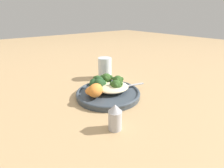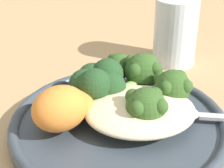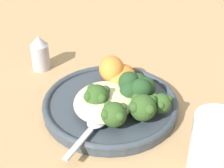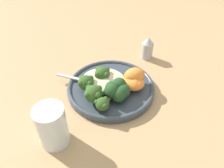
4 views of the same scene
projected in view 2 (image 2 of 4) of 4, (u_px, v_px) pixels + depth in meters
The scene contains 13 objects.
ground_plane at pixel (103, 130), 0.42m from camera, with size 4.00×4.00×0.00m, color tan.
plate at pixel (119, 125), 0.41m from camera, with size 0.24×0.24×0.02m.
quinoa_mound at pixel (140, 110), 0.39m from camera, with size 0.12×0.10×0.02m, color beige.
broccoli_stalk_0 at pixel (140, 108), 0.38m from camera, with size 0.09×0.06×0.04m.
broccoli_stalk_1 at pixel (164, 91), 0.41m from camera, with size 0.12×0.05×0.04m.
broccoli_stalk_2 at pixel (138, 76), 0.44m from camera, with size 0.09×0.09×0.04m.
broccoli_stalk_3 at pixel (116, 75), 0.46m from camera, with size 0.06×0.11×0.03m.
sweet_potato_chunk_0 at pixel (64, 106), 0.39m from camera, with size 0.06×0.05×0.03m, color orange.
sweet_potato_chunk_1 at pixel (60, 109), 0.37m from camera, with size 0.06×0.05×0.05m, color orange.
sweet_potato_chunk_2 at pixel (61, 102), 0.40m from camera, with size 0.05×0.04×0.03m, color orange.
kale_tuft at pixel (98, 82), 0.43m from camera, with size 0.06×0.07×0.04m.
spoon at pixel (189, 114), 0.40m from camera, with size 0.12×0.05×0.01m.
water_glass at pixel (175, 31), 0.55m from camera, with size 0.06×0.06×0.10m, color silver.
Camera 2 is at (0.04, 0.34, 0.25)m, focal length 60.00 mm.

